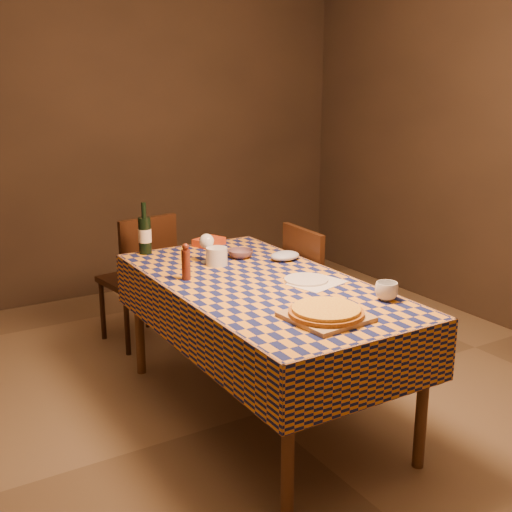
# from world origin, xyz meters

# --- Properties ---
(room) EXTENTS (5.00, 5.10, 2.70)m
(room) POSITION_xyz_m (0.00, 0.00, 1.35)
(room) COLOR brown
(room) RESTS_ON ground
(dining_table) EXTENTS (0.94, 1.84, 0.77)m
(dining_table) POSITION_xyz_m (0.00, 0.00, 0.69)
(dining_table) COLOR brown
(dining_table) RESTS_ON ground
(cutting_board) EXTENTS (0.35, 0.35, 0.02)m
(cutting_board) POSITION_xyz_m (-0.04, -0.61, 0.78)
(cutting_board) COLOR #A8814F
(cutting_board) RESTS_ON dining_table
(pizza) EXTENTS (0.42, 0.42, 0.03)m
(pizza) POSITION_xyz_m (-0.04, -0.61, 0.81)
(pizza) COLOR #905118
(pizza) RESTS_ON cutting_board
(pepper_mill) EXTENTS (0.06, 0.06, 0.20)m
(pepper_mill) POSITION_xyz_m (-0.32, 0.24, 0.86)
(pepper_mill) COLOR #521F13
(pepper_mill) RESTS_ON dining_table
(bowl) EXTENTS (0.18, 0.18, 0.05)m
(bowl) POSITION_xyz_m (0.15, 0.47, 0.79)
(bowl) COLOR #5C414D
(bowl) RESTS_ON dining_table
(wine_glass) EXTENTS (0.09, 0.09, 0.17)m
(wine_glass) POSITION_xyz_m (-0.07, 0.48, 0.89)
(wine_glass) COLOR silver
(wine_glass) RESTS_ON dining_table
(wine_bottle) EXTENTS (0.10, 0.10, 0.32)m
(wine_bottle) POSITION_xyz_m (-0.30, 0.86, 0.89)
(wine_bottle) COLOR black
(wine_bottle) RESTS_ON dining_table
(deli_tub) EXTENTS (0.16, 0.16, 0.10)m
(deli_tub) POSITION_xyz_m (-0.05, 0.41, 0.82)
(deli_tub) COLOR silver
(deli_tub) RESTS_ON dining_table
(takeout_container) EXTENTS (0.22, 0.19, 0.05)m
(takeout_container) POSITION_xyz_m (0.12, 0.84, 0.79)
(takeout_container) COLOR #B73C18
(takeout_container) RESTS_ON dining_table
(white_plate) EXTENTS (0.26, 0.26, 0.01)m
(white_plate) POSITION_xyz_m (0.21, -0.11, 0.78)
(white_plate) COLOR silver
(white_plate) RESTS_ON dining_table
(tumbler) EXTENTS (0.14, 0.14, 0.09)m
(tumbler) POSITION_xyz_m (0.37, -0.56, 0.81)
(tumbler) COLOR silver
(tumbler) RESTS_ON dining_table
(flour_patch) EXTENTS (0.32, 0.27, 0.00)m
(flour_patch) POSITION_xyz_m (0.24, -0.17, 0.77)
(flour_patch) COLOR silver
(flour_patch) RESTS_ON dining_table
(flour_bag) EXTENTS (0.20, 0.15, 0.05)m
(flour_bag) POSITION_xyz_m (0.34, 0.29, 0.80)
(flour_bag) COLOR #A8B7D7
(flour_bag) RESTS_ON dining_table
(chair_far) EXTENTS (0.48, 0.48, 0.93)m
(chair_far) POSITION_xyz_m (-0.19, 1.26, 0.52)
(chair_far) COLOR black
(chair_far) RESTS_ON ground
(chair_right) EXTENTS (0.45, 0.44, 0.93)m
(chair_right) POSITION_xyz_m (0.63, 0.34, 0.52)
(chair_right) COLOR black
(chair_right) RESTS_ON ground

